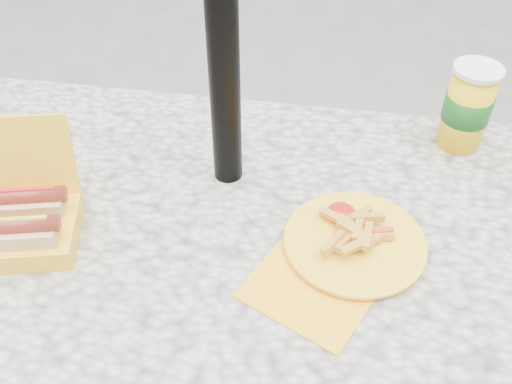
# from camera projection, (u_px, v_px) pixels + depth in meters

# --- Properties ---
(picnic_table) EXTENTS (1.20, 0.80, 0.75)m
(picnic_table) POSITION_uv_depth(u_px,v_px,m) (212.00, 282.00, 0.98)
(picnic_table) COLOR beige
(picnic_table) RESTS_ON ground
(hotdog_box) EXTENTS (0.25, 0.22, 0.17)m
(hotdog_box) POSITION_uv_depth(u_px,v_px,m) (6.00, 221.00, 0.88)
(hotdog_box) COLOR yellow
(hotdog_box) RESTS_ON picnic_table
(fries_plate) EXTENTS (0.28, 0.31, 0.04)m
(fries_plate) POSITION_uv_depth(u_px,v_px,m) (351.00, 244.00, 0.88)
(fries_plate) COLOR #FFAF1F
(fries_plate) RESTS_ON picnic_table
(soda_cup) EXTENTS (0.09, 0.09, 0.16)m
(soda_cup) POSITION_uv_depth(u_px,v_px,m) (467.00, 107.00, 1.03)
(soda_cup) COLOR yellow
(soda_cup) RESTS_ON picnic_table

